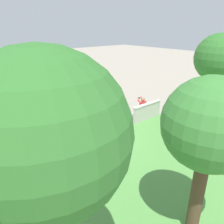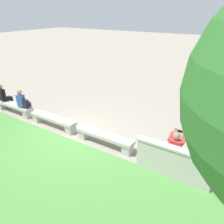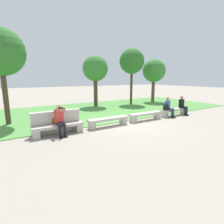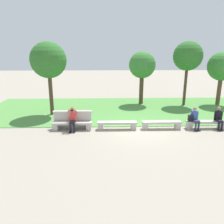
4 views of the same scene
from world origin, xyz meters
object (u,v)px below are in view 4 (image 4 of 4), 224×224
(bench_main, at_px, (72,125))
(backpack, at_px, (191,118))
(bench_mid, at_px, (162,124))
(person_photographer, at_px, (73,118))
(person_distant, at_px, (195,118))
(bench_near, at_px, (117,124))
(person_companion, at_px, (219,117))
(tree_behind_wall, at_px, (188,56))
(tree_right_background, at_px, (48,60))
(bench_far, at_px, (205,123))
(tree_far_back, at_px, (222,67))
(tree_left_background, at_px, (142,66))

(bench_main, bearing_deg, backpack, -0.20)
(bench_mid, relative_size, person_photographer, 1.67)
(bench_main, height_order, person_distant, person_distant)
(bench_near, distance_m, person_companion, 5.75)
(bench_main, distance_m, tree_behind_wall, 10.63)
(person_distant, relative_size, person_companion, 1.00)
(person_companion, xyz_separation_m, tree_right_background, (-10.09, 3.20, 3.01))
(bench_main, relative_size, person_distant, 1.75)
(bench_main, bearing_deg, person_companion, -0.46)
(bench_far, bearing_deg, tree_behind_wall, 82.62)
(bench_near, bearing_deg, person_companion, -0.66)
(bench_main, distance_m, person_photographer, 0.44)
(tree_behind_wall, distance_m, tree_far_back, 2.93)
(person_photographer, xyz_separation_m, backpack, (6.61, 0.05, -0.11))
(tree_right_background, bearing_deg, tree_far_back, 10.95)
(bench_near, bearing_deg, bench_main, 180.00)
(person_distant, relative_size, tree_far_back, 0.30)
(bench_mid, height_order, backpack, backpack)
(person_distant, bearing_deg, backpack, 168.93)
(bench_near, distance_m, tree_behind_wall, 8.81)
(bench_far, height_order, person_companion, person_companion)
(bench_near, relative_size, person_distant, 1.75)
(tree_left_background, bearing_deg, person_photographer, -127.50)
(bench_far, distance_m, person_photographer, 7.51)
(tree_behind_wall, bearing_deg, tree_right_background, -166.19)
(bench_near, xyz_separation_m, tree_behind_wall, (5.77, 5.62, 3.57))
(bench_main, xyz_separation_m, bench_far, (7.56, 0.00, 0.00))
(bench_far, bearing_deg, person_photographer, -179.41)
(tree_left_background, distance_m, tree_right_background, 7.35)
(person_companion, bearing_deg, bench_near, 179.34)
(tree_behind_wall, xyz_separation_m, tree_left_background, (-3.44, 0.54, -0.72))
(person_photographer, relative_size, tree_right_background, 0.27)
(person_companion, relative_size, backpack, 2.94)
(tree_left_background, relative_size, tree_right_background, 0.87)
(bench_near, relative_size, tree_far_back, 0.52)
(tree_left_background, height_order, tree_right_background, tree_right_background)
(bench_near, height_order, person_photographer, person_photographer)
(bench_near, bearing_deg, bench_far, 0.00)
(tree_far_back, bearing_deg, person_distant, -126.49)
(tree_left_background, xyz_separation_m, tree_right_background, (-6.68, -3.02, 0.53))
(person_companion, distance_m, tree_left_background, 7.51)
(person_distant, bearing_deg, tree_behind_wall, 76.21)
(bench_far, distance_m, tree_left_background, 7.30)
(bench_far, relative_size, person_companion, 1.75)
(backpack, bearing_deg, bench_far, 1.49)
(person_photographer, xyz_separation_m, tree_right_background, (-1.90, 3.21, 2.94))
(bench_far, xyz_separation_m, tree_behind_wall, (0.73, 5.62, 3.57))
(person_photographer, xyz_separation_m, person_distant, (6.83, 0.01, -0.06))
(tree_left_background, bearing_deg, bench_main, -128.22)
(person_companion, bearing_deg, backpack, 178.42)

